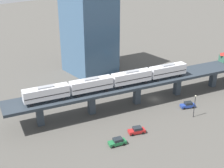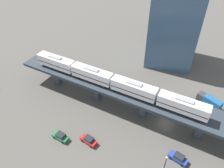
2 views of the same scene
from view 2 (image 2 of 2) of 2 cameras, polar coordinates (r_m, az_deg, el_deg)
ground_plane at (r=61.78m, az=13.68°, el=-10.04°), size 400.00×400.00×0.00m
elevated_viaduct at (r=57.26m, az=14.79°, el=-5.98°), size 31.51×91.11×7.30m
subway_train at (r=57.69m, az=0.00°, el=0.80°), size 15.37×48.88×4.45m
street_car_blue at (r=55.05m, az=16.94°, el=-17.93°), size 3.54×4.74×1.89m
street_car_red at (r=55.93m, az=-6.11°, el=-14.34°), size 3.36×4.75×1.89m
street_car_green at (r=57.75m, az=-13.30°, el=-13.16°), size 3.04×4.74×1.89m
delivery_truck at (r=69.62m, az=24.13°, el=-4.11°), size 6.19×7.07×3.20m
street_lamp at (r=49.55m, az=13.65°, el=-19.81°), size 0.44×0.44×6.94m
office_tower at (r=79.15m, az=16.24°, el=17.32°), size 16.00×16.00×36.00m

